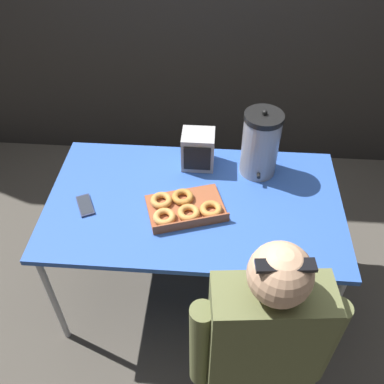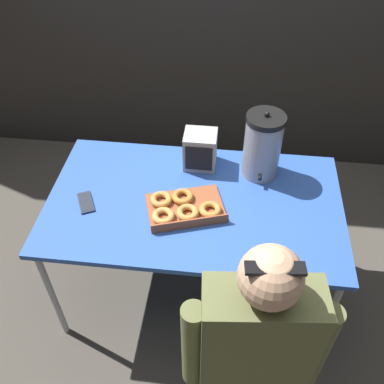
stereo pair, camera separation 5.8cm
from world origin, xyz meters
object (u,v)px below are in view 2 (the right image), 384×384
at_px(donut_box, 183,208).
at_px(space_heater, 199,150).
at_px(cell_phone, 86,202).
at_px(coffee_urn, 262,146).
at_px(person_seated, 252,361).

relative_size(donut_box, space_heater, 2.12).
xyz_separation_m(cell_phone, space_heater, (0.51, 0.35, 0.09)).
height_order(donut_box, cell_phone, donut_box).
bearing_deg(donut_box, space_heater, 65.43).
bearing_deg(donut_box, coffee_urn, 24.14).
distance_m(donut_box, space_heater, 0.36).
bearing_deg(person_seated, space_heater, -78.47).
xyz_separation_m(coffee_urn, person_seated, (-0.01, -0.95, -0.30)).
height_order(coffee_urn, space_heater, coffee_urn).
height_order(donut_box, coffee_urn, coffee_urn).
bearing_deg(space_heater, coffee_urn, -5.17).
xyz_separation_m(space_heater, person_seated, (0.30, -0.98, -0.22)).
relative_size(coffee_urn, space_heater, 1.90).
bearing_deg(person_seated, coffee_urn, -96.22).
height_order(coffee_urn, person_seated, person_seated).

